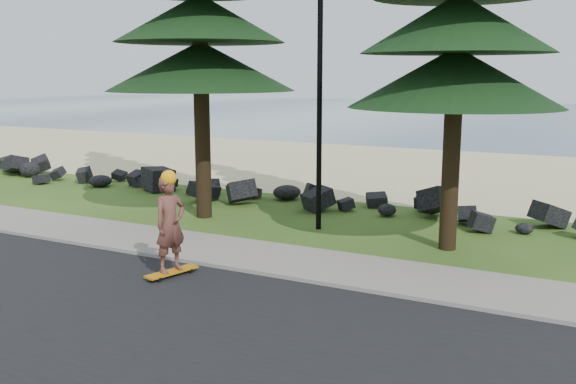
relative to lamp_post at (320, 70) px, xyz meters
The scene contains 9 objects.
ground 5.23m from the lamp_post, 90.00° to the right, with size 160.00×160.00×0.00m, color #2E531A.
road 8.74m from the lamp_post, 90.00° to the right, with size 160.00×7.00×0.02m, color black.
kerb 5.79m from the lamp_post, 90.00° to the right, with size 160.00×0.20×0.10m, color gray.
sidewalk 5.08m from the lamp_post, 90.00° to the right, with size 160.00×2.00×0.08m, color gray.
beach_sand 12.03m from the lamp_post, 90.00° to the left, with size 160.00×15.00×0.01m, color beige.
ocean 47.98m from the lamp_post, 90.00° to the left, with size 160.00×58.00×0.01m, color #3C5574.
seawall_boulders 4.78m from the lamp_post, 90.00° to the left, with size 60.00×2.40×1.10m, color black, non-canonical shape.
lamp_post is the anchor object (origin of this frame).
skateboarder 5.98m from the lamp_post, 100.60° to the right, with size 0.64×1.20×2.17m.
Camera 1 is at (6.83, -11.83, 4.08)m, focal length 40.00 mm.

